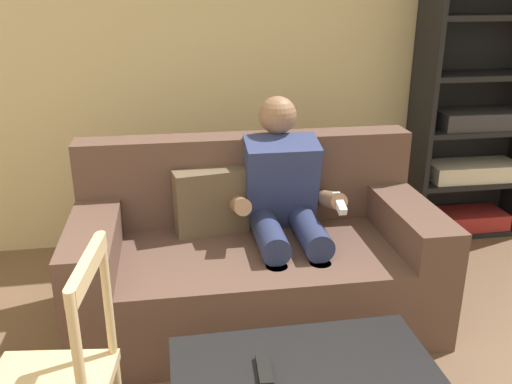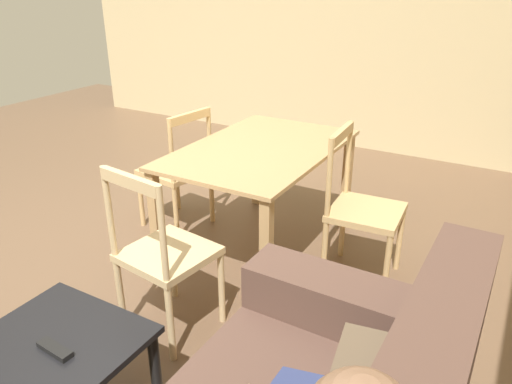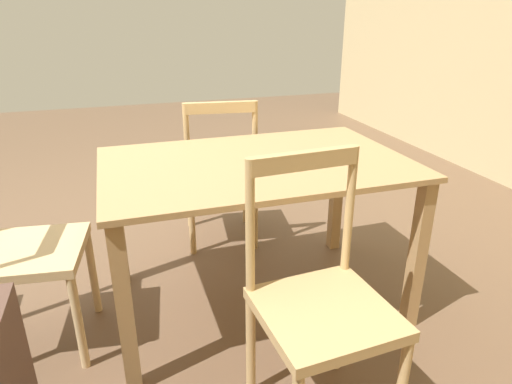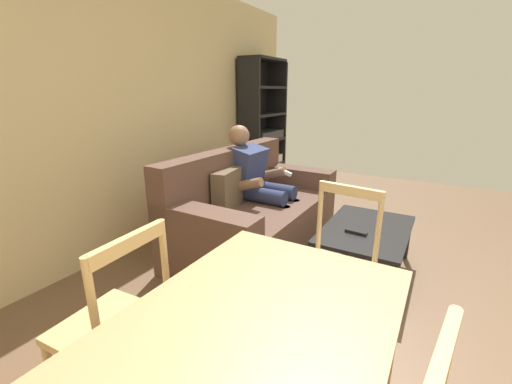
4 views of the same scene
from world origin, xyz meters
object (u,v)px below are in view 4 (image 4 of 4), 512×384
coffee_table (366,233)px  bookshelf (262,138)px  tv_remote (356,232)px  dining_chair_facing_couch (334,269)px  dining_chair_near_wall (114,328)px  person_lounging (258,182)px  couch (252,213)px  dining_table (245,358)px

coffee_table → bookshelf: 2.65m
tv_remote → dining_chair_facing_couch: size_ratio=0.18×
tv_remote → dining_chair_facing_couch: bearing=7.0°
dining_chair_near_wall → person_lounging: bearing=11.3°
person_lounging → dining_chair_near_wall: (-2.04, -0.41, -0.15)m
bookshelf → dining_chair_near_wall: bookshelf is taller
couch → dining_table: 2.18m
bookshelf → dining_chair_facing_couch: (-2.60, -1.95, -0.34)m
person_lounging → coffee_table: (-0.16, -1.13, -0.25)m
bookshelf → dining_chair_near_wall: size_ratio=2.03×
tv_remote → coffee_table: bearing=165.5°
couch → bookshelf: (1.74, 0.86, 0.47)m
couch → tv_remote: size_ratio=11.17×
dining_table → dining_chair_near_wall: size_ratio=1.42×
dining_chair_facing_couch → bookshelf: bearing=36.8°
dining_table → coffee_table: bearing=-0.5°
person_lounging → dining_chair_near_wall: person_lounging is taller
person_lounging → couch: bearing=-169.0°
couch → dining_chair_facing_couch: (-0.86, -1.08, 0.12)m
tv_remote → bookshelf: size_ratio=0.09×
bookshelf → dining_table: size_ratio=1.43×
tv_remote → dining_chair_facing_couch: (-0.72, -0.04, 0.04)m
coffee_table → dining_table: 1.91m
bookshelf → dining_chair_near_wall: bearing=-161.1°
tv_remote → bookshelf: bearing=-130.6°
tv_remote → dining_table: (-1.73, -0.04, 0.22)m
couch → dining_chair_facing_couch: 1.39m
coffee_table → tv_remote: size_ratio=5.78×
dining_table → dining_chair_near_wall: bearing=89.8°
couch → person_lounging: person_lounging is taller
dining_table → dining_chair_facing_couch: (1.01, -0.00, -0.18)m
couch → bookshelf: bearing=26.3°
coffee_table → tv_remote: tv_remote is taller
dining_table → couch: bearing=30.1°
bookshelf → dining_chair_facing_couch: bookshelf is taller
couch → dining_table: bearing=-149.9°
couch → dining_chair_near_wall: 1.91m
person_lounging → coffee_table: 1.17m
dining_table → dining_chair_facing_couch: dining_chair_facing_couch is taller
dining_table → dining_chair_near_wall: dining_chair_near_wall is taller
couch → bookshelf: size_ratio=0.98×
couch → coffee_table: size_ratio=1.93×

